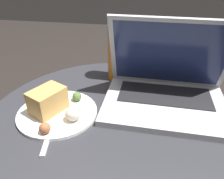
% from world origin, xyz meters
% --- Properties ---
extents(table, '(0.74, 0.74, 0.54)m').
position_xyz_m(table, '(0.00, 0.00, 0.42)').
color(table, '#515156').
rests_on(table, ground_plane).
extents(laptop, '(0.36, 0.26, 0.25)m').
position_xyz_m(laptop, '(0.13, 0.10, 0.59)').
color(laptop, '#B2B2B7').
rests_on(laptop, table).
extents(beer_glass, '(0.07, 0.07, 0.21)m').
position_xyz_m(beer_glass, '(-0.04, 0.24, 0.64)').
color(beer_glass, '#C6701E').
rests_on(beer_glass, table).
extents(snack_plate, '(0.22, 0.22, 0.08)m').
position_xyz_m(snack_plate, '(-0.17, -0.01, 0.56)').
color(snack_plate, white).
rests_on(snack_plate, table).
extents(fork, '(0.05, 0.18, 0.00)m').
position_xyz_m(fork, '(-0.16, -0.06, 0.54)').
color(fork, silver).
rests_on(fork, table).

